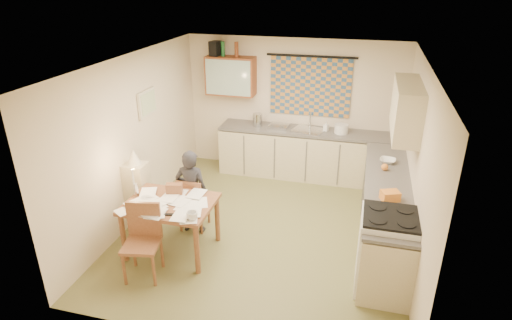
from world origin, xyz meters
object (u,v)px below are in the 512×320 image
(dining_table, at_px, (172,226))
(chair_far, at_px, (194,212))
(person, at_px, (192,192))
(shelf_stand, at_px, (139,195))
(counter_back, at_px, (308,154))
(stove, at_px, (386,252))
(counter_right, at_px, (384,212))

(dining_table, xyz_separation_m, chair_far, (0.07, 0.61, -0.12))
(chair_far, distance_m, person, 0.39)
(shelf_stand, bearing_deg, counter_back, 46.37)
(counter_back, xyz_separation_m, shelf_stand, (-2.21, -2.31, 0.06))
(dining_table, distance_m, shelf_stand, 0.90)
(stove, height_order, shelf_stand, shelf_stand)
(stove, bearing_deg, counter_back, 115.02)
(counter_right, bearing_deg, person, -170.70)
(person, bearing_deg, chair_far, -83.08)
(counter_back, distance_m, dining_table, 3.15)
(counter_back, bearing_deg, counter_right, -53.63)
(counter_right, relative_size, dining_table, 2.55)
(counter_back, xyz_separation_m, dining_table, (-1.46, -2.80, -0.07))
(chair_far, height_order, person, person)
(counter_back, xyz_separation_m, chair_far, (-1.39, -2.18, -0.19))
(stove, distance_m, person, 2.78)
(counter_back, height_order, dining_table, counter_back)
(dining_table, bearing_deg, counter_back, 62.79)
(person, xyz_separation_m, shelf_stand, (-0.83, -0.06, -0.13))
(chair_far, relative_size, shelf_stand, 0.82)
(counter_right, bearing_deg, stove, -90.00)
(dining_table, distance_m, person, 0.61)
(shelf_stand, bearing_deg, counter_right, 8.09)
(dining_table, relative_size, person, 0.90)
(person, distance_m, shelf_stand, 0.84)
(counter_back, relative_size, counter_right, 1.12)
(counter_back, distance_m, chair_far, 2.59)
(counter_back, xyz_separation_m, stove, (1.33, -2.86, 0.05))
(counter_back, relative_size, dining_table, 2.85)
(counter_back, bearing_deg, person, -121.38)
(stove, distance_m, shelf_stand, 3.58)
(chair_far, bearing_deg, counter_back, -123.29)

